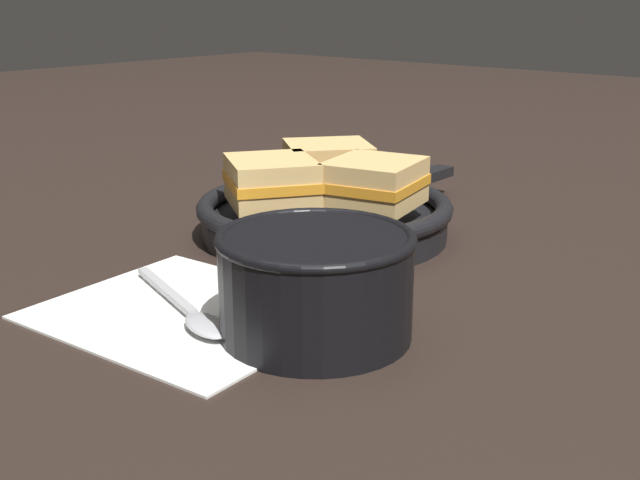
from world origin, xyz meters
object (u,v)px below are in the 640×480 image
Objects in this scene: sandwich_near_left at (374,183)px; sandwich_far_left at (272,181)px; spoon at (195,315)px; sandwich_near_right at (328,164)px; soup_bowl at (316,278)px; skillet at (326,216)px.

sandwich_far_left is (-0.08, -0.06, 0.00)m from sandwich_near_left.
sandwich_far_left is at bearing 135.80° from spoon.
sandwich_near_right is at bearing 96.76° from sandwich_far_left.
sandwich_near_left is 0.87× the size of sandwich_near_right.
sandwich_far_left is (-0.18, 0.14, 0.02)m from soup_bowl.
soup_bowl is 0.10m from spoon.
sandwich_near_left is (0.06, 0.00, 0.04)m from skillet.
sandwich_near_left reaches higher than soup_bowl.
sandwich_far_left is at bearing 141.91° from soup_bowl.
skillet is at bearing 67.59° from sandwich_far_left.
sandwich_near_right reaches higher than skillet.
skillet is 3.02× the size of sandwich_near_right.
sandwich_near_right is 1.01× the size of sandwich_far_left.
soup_bowl is 1.36× the size of sandwich_near_left.
sandwich_near_right is (-0.04, 0.05, 0.04)m from skillet.
soup_bowl is 0.26m from skillet.
sandwich_near_left is at bearing 112.02° from spoon.
skillet is 3.48× the size of sandwich_near_left.
sandwich_far_left reaches higher than soup_bowl.
sandwich_near_left reaches higher than spoon.
sandwich_far_left is (-0.02, -0.06, 0.04)m from skillet.
sandwich_near_right is at bearing 156.76° from sandwich_near_left.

